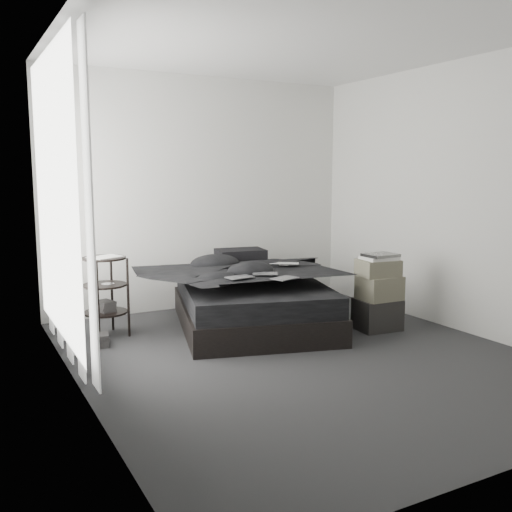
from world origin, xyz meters
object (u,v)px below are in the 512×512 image
bed (252,314)px  box_lower (377,314)px  laptop (284,258)px  side_stand (105,297)px

bed → box_lower: (1.03, -0.69, 0.03)m
bed → box_lower: size_ratio=4.49×
laptop → box_lower: size_ratio=0.72×
laptop → side_stand: (-1.72, 0.39, -0.30)m
laptop → box_lower: (0.69, -0.64, -0.52)m
bed → laptop: 0.65m
laptop → side_stand: size_ratio=0.40×
laptop → bed: bearing=-154.5°
bed → box_lower: 1.24m
side_stand → laptop: bearing=-12.7°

